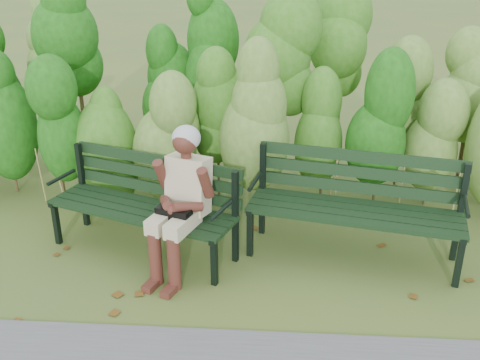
{
  "coord_description": "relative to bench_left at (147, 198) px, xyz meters",
  "views": [
    {
      "loc": [
        0.33,
        -4.54,
        2.89
      ],
      "look_at": [
        0.0,
        0.35,
        0.75
      ],
      "focal_mm": 42.0,
      "sensor_mm": 36.0,
      "label": 1
    }
  ],
  "objects": [
    {
      "name": "ground",
      "position": [
        0.91,
        -0.31,
        -0.55
      ],
      "size": [
        80.0,
        80.0,
        0.0
      ],
      "primitive_type": "plane",
      "color": "#3F5326"
    },
    {
      "name": "hedge_band",
      "position": [
        0.91,
        1.55,
        0.71
      ],
      "size": [
        11.04,
        1.67,
        2.42
      ],
      "color": "#47381E",
      "rests_on": "ground"
    },
    {
      "name": "leaf_litter",
      "position": [
        1.05,
        -0.51,
        -0.55
      ],
      "size": [
        6.0,
        2.16,
        0.01
      ],
      "color": "#573812",
      "rests_on": "ground"
    },
    {
      "name": "bench_left",
      "position": [
        0.0,
        0.0,
        0.0
      ],
      "size": [
        1.96,
        1.22,
        0.93
      ],
      "color": "black",
      "rests_on": "ground"
    },
    {
      "name": "bench_right",
      "position": [
        2.02,
        0.04,
        0.04
      ],
      "size": [
        2.09,
        1.06,
        1.0
      ],
      "color": "black",
      "rests_on": "ground"
    },
    {
      "name": "seated_woman",
      "position": [
        0.4,
        -0.36,
        0.22
      ],
      "size": [
        0.63,
        0.86,
        1.37
      ],
      "color": "#BAB28D",
      "rests_on": "ground"
    }
  ]
}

